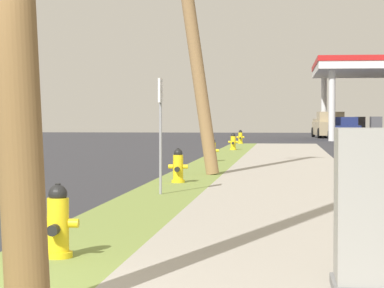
# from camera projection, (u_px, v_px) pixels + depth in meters

# --- Properties ---
(fire_hydrant_nearest) EXTENTS (0.42, 0.38, 0.74)m
(fire_hydrant_nearest) POSITION_uv_depth(u_px,v_px,m) (58.00, 225.00, 8.43)
(fire_hydrant_nearest) COLOR yellow
(fire_hydrant_nearest) RESTS_ON grass_verge
(fire_hydrant_second) EXTENTS (0.42, 0.38, 0.74)m
(fire_hydrant_second) POSITION_uv_depth(u_px,v_px,m) (178.00, 168.00, 18.17)
(fire_hydrant_second) COLOR yellow
(fire_hydrant_second) RESTS_ON grass_verge
(fire_hydrant_third) EXTENTS (0.42, 0.37, 0.74)m
(fire_hydrant_third) POSITION_uv_depth(u_px,v_px,m) (212.00, 151.00, 27.10)
(fire_hydrant_third) COLOR yellow
(fire_hydrant_third) RESTS_ON grass_verge
(fire_hydrant_fourth) EXTENTS (0.42, 0.37, 0.74)m
(fire_hydrant_fourth) POSITION_uv_depth(u_px,v_px,m) (233.00, 142.00, 36.69)
(fire_hydrant_fourth) COLOR yellow
(fire_hydrant_fourth) RESTS_ON grass_verge
(fire_hydrant_fifth) EXTENTS (0.42, 0.38, 0.74)m
(fire_hydrant_fifth) POSITION_uv_depth(u_px,v_px,m) (240.00, 138.00, 45.67)
(fire_hydrant_fifth) COLOR yellow
(fire_hydrant_fifth) RESTS_ON grass_verge
(utility_cabinet) EXTENTS (0.49, 0.67, 1.32)m
(utility_cabinet) POSITION_uv_depth(u_px,v_px,m) (363.00, 215.00, 6.83)
(utility_cabinet) COLOR slate
(utility_cabinet) RESTS_ON sidewalk_slab
(street_sign_post) EXTENTS (0.05, 0.36, 2.12)m
(street_sign_post) POSITION_uv_depth(u_px,v_px,m) (160.00, 112.00, 15.40)
(street_sign_post) COLOR gray
(street_sign_post) RESTS_ON grass_verge
(car_navy_by_near_pump) EXTENTS (2.03, 4.54, 1.57)m
(car_navy_by_near_pump) POSITION_uv_depth(u_px,v_px,m) (344.00, 130.00, 56.86)
(car_navy_by_near_pump) COLOR navy
(car_navy_by_near_pump) RESTS_ON ground
(truck_tan_at_forecourt) EXTENTS (2.48, 5.53, 1.97)m
(truck_tan_at_forecourt) POSITION_uv_depth(u_px,v_px,m) (329.00, 126.00, 64.21)
(truck_tan_at_forecourt) COLOR tan
(truck_tan_at_forecourt) RESTS_ON ground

